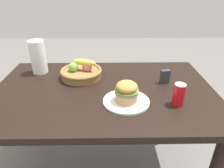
# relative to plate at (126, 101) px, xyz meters

# --- Properties ---
(dining_table) EXTENTS (1.40, 0.90, 0.75)m
(dining_table) POSITION_rel_plate_xyz_m (-0.13, 0.16, -0.11)
(dining_table) COLOR black
(dining_table) RESTS_ON ground_plane
(plate) EXTENTS (0.26, 0.26, 0.01)m
(plate) POSITION_rel_plate_xyz_m (0.00, 0.00, 0.00)
(plate) COLOR white
(plate) RESTS_ON dining_table
(sandwich) EXTENTS (0.13, 0.13, 0.12)m
(sandwich) POSITION_rel_plate_xyz_m (0.00, 0.00, 0.07)
(sandwich) COLOR tan
(sandwich) RESTS_ON plate
(soda_can) EXTENTS (0.07, 0.07, 0.13)m
(soda_can) POSITION_rel_plate_xyz_m (0.28, -0.02, 0.06)
(soda_can) COLOR red
(soda_can) RESTS_ON dining_table
(fruit_basket) EXTENTS (0.29, 0.29, 0.14)m
(fruit_basket) POSITION_rel_plate_xyz_m (-0.29, 0.33, 0.04)
(fruit_basket) COLOR olive
(fruit_basket) RESTS_ON dining_table
(paper_towel_roll) EXTENTS (0.11, 0.11, 0.24)m
(paper_towel_roll) POSITION_rel_plate_xyz_m (-0.61, 0.42, 0.11)
(paper_towel_roll) COLOR white
(paper_towel_roll) RESTS_ON dining_table
(napkin_holder) EXTENTS (0.07, 0.04, 0.09)m
(napkin_holder) POSITION_rel_plate_xyz_m (0.28, 0.24, 0.04)
(napkin_holder) COLOR #333338
(napkin_holder) RESTS_ON dining_table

